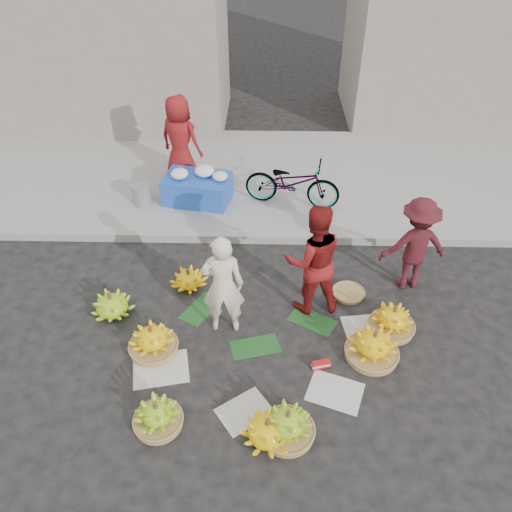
{
  "coord_description": "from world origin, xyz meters",
  "views": [
    {
      "loc": [
        0.01,
        -4.65,
        5.13
      ],
      "look_at": [
        -0.11,
        0.88,
        0.7
      ],
      "focal_mm": 35.0,
      "sensor_mm": 36.0,
      "label": 1
    }
  ],
  "objects_px": {
    "vendor_cream": "(223,285)",
    "banana_bunch_0": "(152,340)",
    "banana_bunch_4": "(373,345)",
    "bicycle": "(292,182)",
    "flower_table": "(198,187)"
  },
  "relations": [
    {
      "from": "banana_bunch_0",
      "to": "banana_bunch_4",
      "type": "bearing_deg",
      "value": -0.85
    },
    {
      "from": "banana_bunch_4",
      "to": "vendor_cream",
      "type": "bearing_deg",
      "value": 166.38
    },
    {
      "from": "banana_bunch_4",
      "to": "bicycle",
      "type": "distance_m",
      "value": 3.63
    },
    {
      "from": "banana_bunch_0",
      "to": "vendor_cream",
      "type": "distance_m",
      "value": 1.17
    },
    {
      "from": "vendor_cream",
      "to": "bicycle",
      "type": "height_order",
      "value": "vendor_cream"
    },
    {
      "from": "vendor_cream",
      "to": "flower_table",
      "type": "xyz_separation_m",
      "value": [
        -0.71,
        3.09,
        -0.37
      ]
    },
    {
      "from": "vendor_cream",
      "to": "banana_bunch_0",
      "type": "bearing_deg",
      "value": 22.48
    },
    {
      "from": "bicycle",
      "to": "banana_bunch_4",
      "type": "bearing_deg",
      "value": -152.9
    },
    {
      "from": "vendor_cream",
      "to": "flower_table",
      "type": "relative_size",
      "value": 1.2
    },
    {
      "from": "banana_bunch_0",
      "to": "flower_table",
      "type": "xyz_separation_m",
      "value": [
        0.21,
        3.52,
        0.21
      ]
    },
    {
      "from": "banana_bunch_0",
      "to": "banana_bunch_4",
      "type": "xyz_separation_m",
      "value": [
        2.88,
        -0.04,
        0.01
      ]
    },
    {
      "from": "banana_bunch_4",
      "to": "flower_table",
      "type": "relative_size",
      "value": 0.53
    },
    {
      "from": "banana_bunch_4",
      "to": "flower_table",
      "type": "xyz_separation_m",
      "value": [
        -2.67,
        3.56,
        0.2
      ]
    },
    {
      "from": "vendor_cream",
      "to": "flower_table",
      "type": "distance_m",
      "value": 3.19
    },
    {
      "from": "bicycle",
      "to": "banana_bunch_0",
      "type": "bearing_deg",
      "value": 162.58
    }
  ]
}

